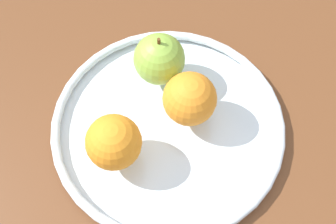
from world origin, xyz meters
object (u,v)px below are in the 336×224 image
object	(u,v)px
fruit_bowl	(168,126)
orange_back_left	(114,142)
orange_front_right	(190,99)
apple	(159,59)

from	to	relation	value
fruit_bowl	orange_back_left	distance (cm)	8.95
fruit_bowl	orange_front_right	size ratio (longest dim) A/B	4.45
orange_back_left	fruit_bowl	bearing A→B (deg)	169.82
orange_front_right	orange_back_left	bearing A→B (deg)	-11.03
orange_back_left	orange_front_right	size ratio (longest dim) A/B	0.99
orange_front_right	fruit_bowl	bearing A→B (deg)	-13.11
apple	orange_back_left	size ratio (longest dim) A/B	1.12
fruit_bowl	apple	world-z (taller)	apple
apple	orange_back_left	bearing A→B (deg)	22.12
orange_back_left	apple	bearing A→B (deg)	-157.88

